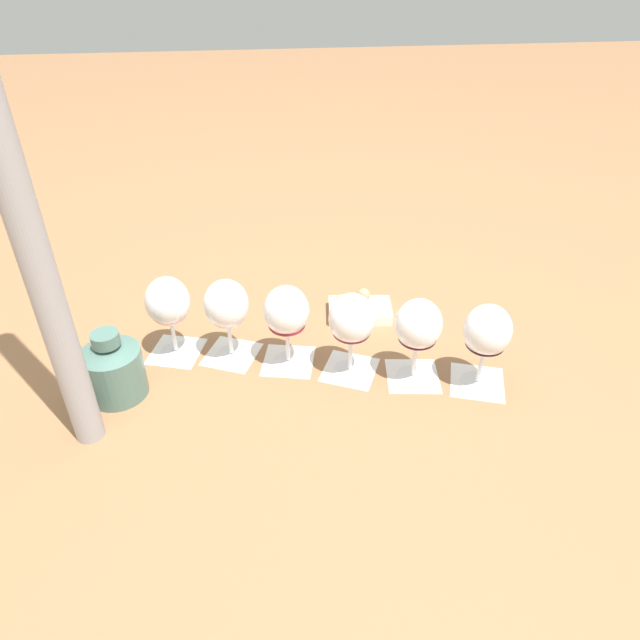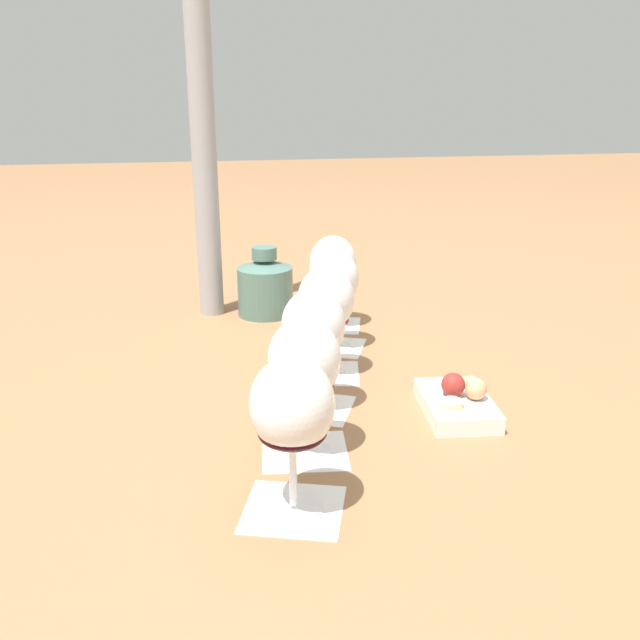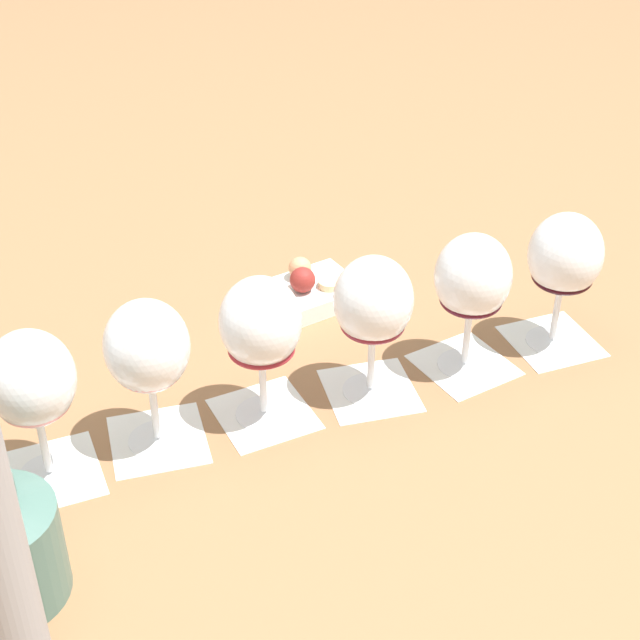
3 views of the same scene
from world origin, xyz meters
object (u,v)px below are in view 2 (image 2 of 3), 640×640
at_px(wine_glass_3, 313,330).
at_px(wine_glass_5, 292,411).
at_px(snack_dish, 457,402).
at_px(umbrella_pole, 199,54).
at_px(wine_glass_0, 333,267).
at_px(wine_glass_4, 304,365).
at_px(wine_glass_1, 333,283).
at_px(wine_glass_2, 326,303).
at_px(ceramic_vase, 265,286).

xyz_separation_m(wine_glass_3, wine_glass_5, (0.25, -0.07, -0.00)).
relative_size(snack_dish, umbrella_pole, 0.15).
xyz_separation_m(wine_glass_0, snack_dish, (0.43, 0.09, -0.11)).
bearing_deg(wine_glass_4, wine_glass_1, 161.77).
bearing_deg(wine_glass_1, wine_glass_0, 167.68).
distance_m(wine_glass_3, wine_glass_4, 0.13).
xyz_separation_m(wine_glass_1, wine_glass_4, (0.38, -0.12, 0.00)).
bearing_deg(umbrella_pole, wine_glass_2, 24.01).
distance_m(wine_glass_0, wine_glass_5, 0.65).
distance_m(wine_glass_5, umbrella_pole, 0.86).
bearing_deg(wine_glass_4, wine_glass_2, 161.80).
distance_m(wine_glass_2, snack_dish, 0.27).
relative_size(wine_glass_1, wine_glass_3, 1.00).
bearing_deg(umbrella_pole, wine_glass_5, 3.68).
bearing_deg(umbrella_pole, wine_glass_0, 59.89).
height_order(wine_glass_1, wine_glass_3, same).
relative_size(wine_glass_2, umbrella_pole, 0.18).
bearing_deg(wine_glass_5, wine_glass_2, 162.42).
bearing_deg(wine_glass_0, wine_glass_4, -16.82).
bearing_deg(umbrella_pole, snack_dish, 29.98).
bearing_deg(wine_glass_2, wine_glass_5, -17.58).
height_order(wine_glass_1, ceramic_vase, wine_glass_1).
height_order(wine_glass_1, umbrella_pole, umbrella_pole).
relative_size(wine_glass_3, snack_dish, 1.15).
relative_size(wine_glass_3, umbrella_pole, 0.18).
bearing_deg(wine_glass_1, wine_glass_4, -18.23).
height_order(wine_glass_3, umbrella_pole, umbrella_pole).
relative_size(wine_glass_4, umbrella_pole, 0.18).
bearing_deg(wine_glass_3, snack_dish, 73.48).
relative_size(wine_glass_1, wine_glass_2, 1.00).
bearing_deg(snack_dish, wine_glass_0, -168.02).
relative_size(wine_glass_4, snack_dish, 1.15).
bearing_deg(ceramic_vase, wine_glass_3, 1.26).
distance_m(wine_glass_1, wine_glass_4, 0.40).
distance_m(wine_glass_3, ceramic_vase, 0.48).
bearing_deg(wine_glass_3, umbrella_pole, -166.39).
height_order(wine_glass_0, wine_glass_3, same).
bearing_deg(wine_glass_2, umbrella_pole, -155.99).
bearing_deg(wine_glass_1, umbrella_pole, -140.98).
distance_m(wine_glass_2, wine_glass_3, 0.14).
relative_size(wine_glass_0, wine_glass_3, 1.00).
height_order(wine_glass_3, snack_dish, wine_glass_3).
height_order(wine_glass_2, ceramic_vase, wine_glass_2).
height_order(wine_glass_5, ceramic_vase, wine_glass_5).
xyz_separation_m(wine_glass_2, snack_dish, (0.19, 0.16, -0.11)).
height_order(wine_glass_0, wine_glass_2, same).
distance_m(wine_glass_1, umbrella_pole, 0.52).
bearing_deg(wine_glass_4, snack_dish, 105.30).
height_order(wine_glass_2, wine_glass_3, same).
relative_size(wine_glass_3, ceramic_vase, 1.25).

